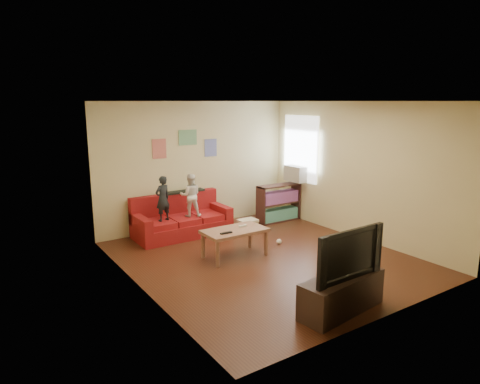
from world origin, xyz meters
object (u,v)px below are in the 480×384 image
file_box (248,225)px  child_b (190,195)px  sofa (181,221)px  child_a (163,199)px  coffee_table (235,233)px  bookshelf (279,205)px  television (344,252)px  tv_stand (342,294)px

file_box → child_b: bearing=158.4°
sofa → child_a: bearing=-159.8°
coffee_table → bookshelf: bookshelf is taller
coffee_table → bookshelf: bearing=33.4°
television → child_b: bearing=90.3°
child_b → file_box: bearing=-178.2°
coffee_table → bookshelf: size_ratio=1.05×
bookshelf → television: television is taller
child_a → bookshelf: bearing=162.7°
bookshelf → tv_stand: bearing=-117.8°
coffee_table → television: (0.06, -2.46, 0.38)m
bookshelf → television: 4.36m
file_box → tv_stand: size_ratio=0.30×
file_box → television: bearing=-105.1°
coffee_table → file_box: 1.52m
coffee_table → tv_stand: (0.06, -2.46, -0.19)m
tv_stand → child_b: bearing=85.3°
file_box → television: size_ratio=0.34×
child_b → television: child_b is taller
child_a → coffee_table: size_ratio=0.80×
sofa → bookshelf: (2.32, -0.31, 0.09)m
sofa → tv_stand: sofa is taller
sofa → tv_stand: 4.16m
coffee_table → bookshelf: 2.51m
file_box → television: (-0.96, -3.55, 0.68)m
child_a → file_box: (1.70, -0.44, -0.71)m
coffee_table → file_box: size_ratio=2.87×
child_b → coffee_table: bearing=116.4°
bookshelf → television: bearing=-117.8°
child_b → tv_stand: child_b is taller
bookshelf → tv_stand: bookshelf is taller
sofa → coffee_table: bearing=-82.4°
child_a → file_box: 1.90m
file_box → coffee_table: bearing=-133.4°
sofa → television: size_ratio=1.69×
sofa → coffee_table: 1.71m
bookshelf → coffee_table: bearing=-146.6°
bookshelf → child_a: bearing=177.1°
coffee_table → tv_stand: coffee_table is taller
coffee_table → television: bearing=-88.5°
bookshelf → television: (-2.03, -3.84, 0.43)m
sofa → file_box: sofa is taller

